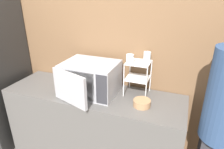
{
  "coord_description": "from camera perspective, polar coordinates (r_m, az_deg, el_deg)",
  "views": [
    {
      "loc": [
        0.83,
        -1.33,
        1.87
      ],
      "look_at": [
        0.2,
        0.32,
        1.11
      ],
      "focal_mm": 32.0,
      "sensor_mm": 36.0,
      "label": 1
    }
  ],
  "objects": [
    {
      "name": "dish_rack",
      "position": [
        1.96,
        7.43,
        0.91
      ],
      "size": [
        0.23,
        0.22,
        0.34
      ],
      "color": "white",
      "rests_on": "counter"
    },
    {
      "name": "counter",
      "position": [
        2.31,
        -5.13,
        -15.02
      ],
      "size": [
        1.85,
        0.58,
        0.89
      ],
      "color": "#595654",
      "rests_on": "ground_plane"
    },
    {
      "name": "microwave",
      "position": [
        2.0,
        -6.39,
        -1.08
      ],
      "size": [
        0.54,
        0.56,
        0.32
      ],
      "color": "#ADADB2",
      "rests_on": "counter"
    },
    {
      "name": "glass_back_right",
      "position": [
        1.96,
        10.0,
        5.15
      ],
      "size": [
        0.07,
        0.07,
        0.09
      ],
      "color": "silver",
      "rests_on": "dish_rack"
    },
    {
      "name": "bowl",
      "position": [
        1.84,
        8.54,
        -8.08
      ],
      "size": [
        0.16,
        0.16,
        0.06
      ],
      "color": "#AD7F56",
      "rests_on": "counter"
    },
    {
      "name": "glass_front_left",
      "position": [
        1.86,
        5.13,
        4.46
      ],
      "size": [
        0.07,
        0.07,
        0.09
      ],
      "color": "silver",
      "rests_on": "dish_rack"
    },
    {
      "name": "wall_back",
      "position": [
        2.19,
        -2.12,
        8.12
      ],
      "size": [
        8.0,
        0.06,
        2.6
      ],
      "color": "brown",
      "rests_on": "ground_plane"
    }
  ]
}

